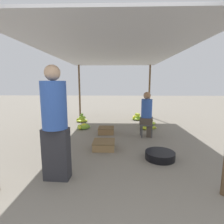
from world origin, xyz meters
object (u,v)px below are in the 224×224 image
object	(u,v)px
banana_pile_right_2	(148,122)
crate_mid	(106,130)
banana_pile_left_0	(83,127)
banana_pile_right_1	(147,127)
banana_pile_left_1	(82,119)
crate_near	(104,145)
vendor_foreground	(55,122)
stool	(146,126)
vendor_seated	(147,114)
basin_black	(160,155)
banana_pile_right_0	(137,118)

from	to	relation	value
banana_pile_right_2	crate_mid	size ratio (longest dim) A/B	1.34
banana_pile_left_0	banana_pile_right_1	size ratio (longest dim) A/B	0.85
banana_pile_left_1	crate_near	world-z (taller)	banana_pile_left_1
vendor_foreground	crate_near	bearing A→B (deg)	63.70
stool	banana_pile_left_0	xyz separation A→B (m)	(-1.95, 0.78, -0.23)
vendor_seated	basin_black	world-z (taller)	vendor_seated
banana_pile_right_2	crate_near	bearing A→B (deg)	-120.34
stool	banana_pile_right_1	size ratio (longest dim) A/B	0.65
vendor_foreground	banana_pile_right_2	xyz separation A→B (m)	(2.10, 3.79, -0.85)
banana_pile_left_1	crate_mid	distance (m)	1.93
banana_pile_left_1	banana_pile_right_2	xyz separation A→B (m)	(2.56, -0.39, -0.03)
stool	banana_pile_right_2	bearing A→B (deg)	77.98
basin_black	crate_mid	size ratio (longest dim) A/B	1.25
basin_black	crate_near	world-z (taller)	crate_near
banana_pile_right_0	banana_pile_right_2	xyz separation A→B (m)	(0.30, -0.84, -0.02)
stool	banana_pile_right_0	xyz separation A→B (m)	(0.02, 2.34, -0.22)
crate_near	vendor_seated	bearing A→B (deg)	40.63
vendor_foreground	banana_pile_left_1	size ratio (longest dim) A/B	3.95
vendor_foreground	stool	size ratio (longest dim) A/B	4.72
banana_pile_left_0	crate_mid	xyz separation A→B (m)	(0.79, -0.49, 0.02)
stool	banana_pile_left_1	distance (m)	2.94
banana_pile_right_0	crate_mid	bearing A→B (deg)	-120.03
basin_black	crate_mid	distance (m)	2.16
banana_pile_left_1	crate_near	distance (m)	3.08
vendor_seated	crate_near	distance (m)	1.62
vendor_foreground	banana_pile_right_2	bearing A→B (deg)	61.02
banana_pile_right_0	banana_pile_right_1	size ratio (longest dim) A/B	0.84
vendor_seated	banana_pile_left_1	size ratio (longest dim) A/B	2.83
banana_pile_right_2	vendor_seated	bearing A→B (deg)	-101.41
banana_pile_left_1	vendor_foreground	bearing A→B (deg)	-83.79
vendor_foreground	banana_pile_left_0	xyz separation A→B (m)	(-0.17, 3.08, -0.85)
vendor_seated	banana_pile_left_0	world-z (taller)	vendor_seated
banana_pile_right_0	banana_pile_right_2	distance (m)	0.89
crate_mid	crate_near	bearing A→B (deg)	-88.95
vendor_foreground	basin_black	size ratio (longest dim) A/B	3.00
banana_pile_right_2	banana_pile_right_1	bearing A→B (deg)	-101.59
vendor_seated	banana_pile_left_1	distance (m)	2.99
stool	crate_mid	xyz separation A→B (m)	(-1.16, 0.29, -0.21)
banana_pile_right_0	banana_pile_right_1	world-z (taller)	banana_pile_right_0
banana_pile_left_0	vendor_foreground	bearing A→B (deg)	-86.87
banana_pile_right_0	vendor_seated	bearing A→B (deg)	-90.15
vendor_foreground	stool	xyz separation A→B (m)	(1.78, 2.29, -0.62)
crate_near	crate_mid	bearing A→B (deg)	91.05
banana_pile_left_1	basin_black	bearing A→B (deg)	-56.29
crate_near	crate_mid	size ratio (longest dim) A/B	1.07
basin_black	banana_pile_left_1	world-z (taller)	banana_pile_left_1
stool	crate_mid	size ratio (longest dim) A/B	0.80
banana_pile_left_0	banana_pile_right_0	bearing A→B (deg)	38.20
vendor_foreground	banana_pile_right_1	xyz separation A→B (m)	(1.97, 3.13, -0.86)
vendor_foreground	banana_pile_right_1	world-z (taller)	vendor_foreground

